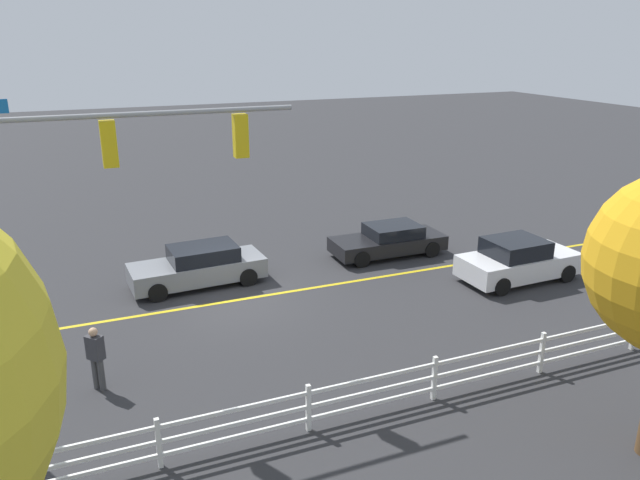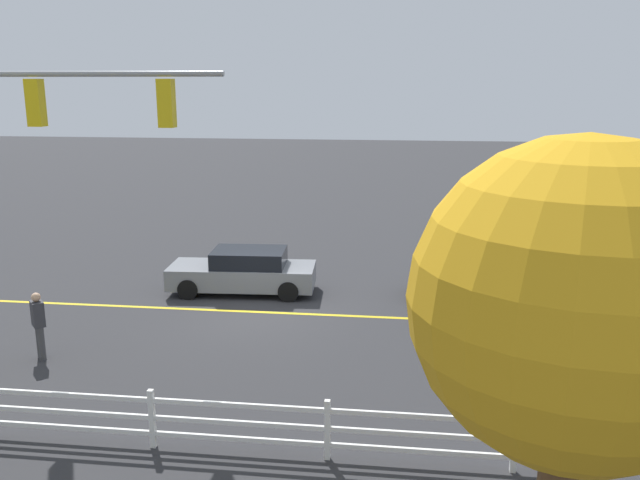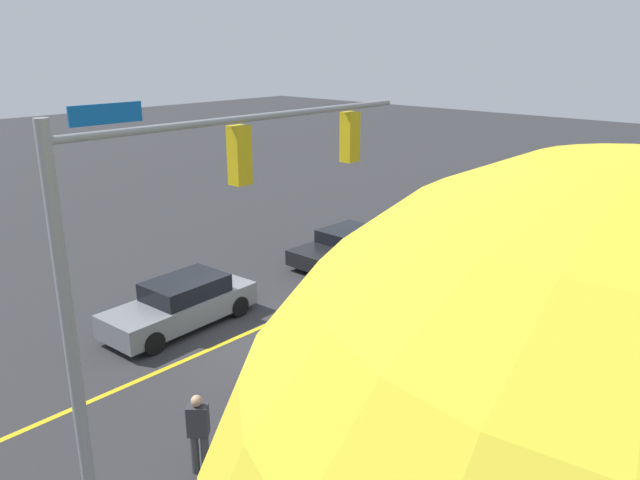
{
  "view_description": "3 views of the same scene",
  "coord_description": "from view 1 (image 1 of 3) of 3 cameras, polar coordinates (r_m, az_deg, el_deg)",
  "views": [
    {
      "loc": [
        4.45,
        18.36,
        8.42
      ],
      "look_at": [
        -2.45,
        1.6,
        2.32
      ],
      "focal_mm": 34.43,
      "sensor_mm": 36.0,
      "label": 1
    },
    {
      "loc": [
        -4.18,
        18.03,
        6.61
      ],
      "look_at": [
        -2.15,
        1.69,
        2.65
      ],
      "focal_mm": 36.97,
      "sensor_mm": 36.0,
      "label": 2
    },
    {
      "loc": [
        10.47,
        12.56,
        7.99
      ],
      "look_at": [
        -1.78,
        1.39,
        2.75
      ],
      "focal_mm": 35.06,
      "sensor_mm": 36.0,
      "label": 3
    }
  ],
  "objects": [
    {
      "name": "lane_center_stripe",
      "position": [
        21.89,
        2.17,
        -4.01
      ],
      "size": [
        28.0,
        0.16,
        0.01
      ],
      "primitive_type": "cube",
      "color": "gold",
      "rests_on": "ground_plane"
    },
    {
      "name": "signal_assembly",
      "position": [
        14.27,
        -22.48,
        3.59
      ],
      "size": [
        7.53,
        0.38,
        7.2
      ],
      "color": "gray",
      "rests_on": "ground_plane"
    },
    {
      "name": "car_2",
      "position": [
        21.91,
        -11.19,
        -2.41
      ],
      "size": [
        4.72,
        2.03,
        1.42
      ],
      "rotation": [
        0.0,
        0.0,
        6.34
      ],
      "color": "slate",
      "rests_on": "ground_plane"
    },
    {
      "name": "ground_plane",
      "position": [
        20.68,
        -8.02,
        -5.61
      ],
      "size": [
        120.0,
        120.0,
        0.0
      ],
      "primitive_type": "plane",
      "color": "#2D2D30"
    },
    {
      "name": "car_1",
      "position": [
        24.57,
        6.43,
        -0.03
      ],
      "size": [
        4.54,
        1.9,
        1.25
      ],
      "rotation": [
        0.0,
        0.0,
        6.28
      ],
      "color": "black",
      "rests_on": "ground_plane"
    },
    {
      "name": "white_rail_fence",
      "position": [
        15.33,
        10.58,
        -12.41
      ],
      "size": [
        26.1,
        0.1,
        1.15
      ],
      "color": "white",
      "rests_on": "ground_plane"
    },
    {
      "name": "car_0",
      "position": [
        23.01,
        17.9,
        -1.83
      ],
      "size": [
        4.36,
        2.09,
        1.55
      ],
      "rotation": [
        0.0,
        0.0,
        3.17
      ],
      "color": "silver",
      "rests_on": "ground_plane"
    },
    {
      "name": "pedestrian",
      "position": [
        16.25,
        -20.09,
        -10.08
      ],
      "size": [
        0.46,
        0.47,
        1.69
      ],
      "rotation": [
        0.0,
        0.0,
        0.72
      ],
      "color": "#3F3F42",
      "rests_on": "ground_plane"
    }
  ]
}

